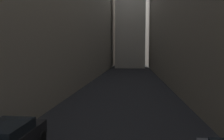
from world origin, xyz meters
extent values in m
plane|color=black|center=(0.00, 48.00, 0.00)|extent=(264.00, 264.00, 0.00)
cube|color=gray|center=(-12.91, 50.00, 11.19)|extent=(14.82, 108.00, 22.39)
cube|color=#756B5B|center=(11.87, 50.00, 11.76)|extent=(12.75, 108.00, 23.51)
cube|color=black|center=(-4.40, 17.25, 1.24)|extent=(1.63, 2.18, 0.46)
cylinder|color=black|center=(-5.29, 18.75, 0.31)|extent=(0.22, 0.63, 0.63)
cylinder|color=black|center=(-3.51, 18.75, 0.31)|extent=(0.22, 0.63, 0.63)
camera|label=1|loc=(0.91, 8.94, 4.45)|focal=34.44mm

